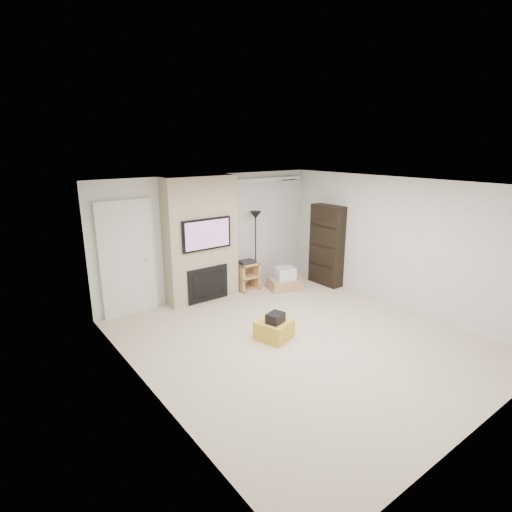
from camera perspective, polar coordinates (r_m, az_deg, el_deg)
floor at (r=6.70m, az=6.33°, el=-11.76°), size 5.00×5.50×0.00m
ceiling at (r=5.98m, az=7.05°, el=10.04°), size 5.00×5.50×0.00m
wall_back at (r=8.36m, az=-6.42°, el=2.94°), size 5.00×0.00×2.50m
wall_front at (r=4.77m, az=30.33°, el=-9.06°), size 5.00×0.00×2.50m
wall_left at (r=4.93m, az=-15.07°, el=-6.58°), size 0.00×5.50×2.50m
wall_right at (r=8.10m, az=19.61°, el=1.72°), size 0.00×5.50×2.50m
hvac_vent at (r=6.84m, az=4.78°, el=10.76°), size 0.35×0.18×0.01m
ottoman at (r=6.64m, az=2.61°, el=-10.46°), size 0.63×0.63×0.30m
black_bag at (r=6.50m, az=2.79°, el=-8.82°), size 0.33×0.29×0.16m
fireplace_wall at (r=8.01m, az=-7.79°, el=2.24°), size 1.50×0.47×2.50m
entry_door at (r=7.65m, az=-17.89°, el=-0.44°), size 1.02×0.11×2.14m
vertical_blinds at (r=9.09m, az=1.36°, el=4.21°), size 1.98×0.10×2.37m
floor_lamp at (r=8.63m, az=-0.06°, el=4.03°), size 0.25×0.25×1.70m
av_stand at (r=8.70m, az=-1.31°, el=-2.63°), size 0.45×0.38×0.66m
box_stack at (r=8.83m, az=4.15°, el=-3.51°), size 0.86×0.74×0.48m
bookshelf at (r=9.06m, az=10.07°, el=1.51°), size 0.30×0.80×1.80m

